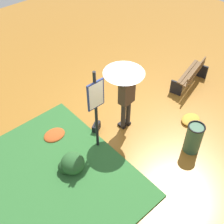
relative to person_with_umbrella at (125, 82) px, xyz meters
name	(u,v)px	position (x,y,z in m)	size (l,w,h in m)	color
ground_plane	(124,124)	(-0.10, -0.10, -1.55)	(18.00, 18.00, 0.00)	#9E6623
grass_verge	(22,200)	(3.12, 0.13, -1.53)	(4.80, 4.00, 0.05)	#2D662D
person_with_umbrella	(125,82)	(0.00, 0.00, 0.00)	(0.96, 0.96, 2.04)	#2D2823
info_sign_post	(96,104)	(0.92, 0.04, -0.11)	(0.44, 0.07, 2.30)	black
handbag	(96,127)	(0.61, -0.40, -1.42)	(0.33, 0.27, 0.37)	black
park_bench	(191,75)	(-2.79, 0.06, -1.15)	(1.43, 0.72, 0.75)	black
trash_bin	(194,138)	(-0.74, 1.67, -1.13)	(0.42, 0.42, 0.83)	#2D5138
shrub_cluster	(71,164)	(1.84, 0.20, -1.32)	(0.61, 0.55, 0.50)	#285628
leaf_pile_near_person	(191,119)	(-1.54, 1.06, -1.49)	(0.56, 0.45, 0.12)	gold
leaf_pile_by_bench	(54,135)	(1.57, -0.95, -1.49)	(0.58, 0.46, 0.13)	#B74C1E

